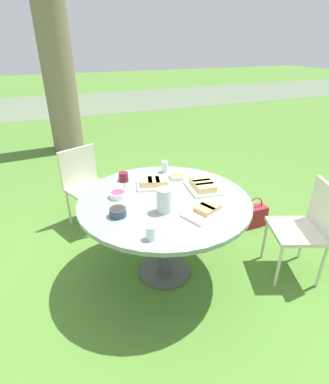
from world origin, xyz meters
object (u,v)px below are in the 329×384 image
at_px(dining_table, 164,208).
at_px(chair_near_left, 307,224).
at_px(chair_near_right, 85,181).
at_px(handbag, 253,216).
at_px(wine_glass, 124,178).
at_px(water_pitcher, 164,200).

height_order(dining_table, chair_near_left, chair_near_left).
bearing_deg(chair_near_right, handbag, -24.94).
xyz_separation_m(chair_near_right, wine_glass, (0.23, -0.87, 0.37)).
height_order(chair_near_left, water_pitcher, water_pitcher).
xyz_separation_m(water_pitcher, handbag, (1.33, 0.53, -0.74)).
bearing_deg(handbag, wine_glass, -177.72).
distance_m(chair_near_left, wine_glass, 1.63).
bearing_deg(chair_near_left, water_pitcher, 167.73).
bearing_deg(chair_near_right, chair_near_left, -44.40).
bearing_deg(wine_glass, chair_near_right, 104.83).
height_order(water_pitcher, handbag, water_pitcher).
relative_size(chair_near_left, water_pitcher, 4.71).
relative_size(chair_near_right, handbag, 2.42).
distance_m(wine_glass, handbag, 1.70).
xyz_separation_m(dining_table, handbag, (1.25, 0.34, -0.56)).
relative_size(water_pitcher, handbag, 0.51).
relative_size(dining_table, chair_near_right, 1.60).
relative_size(chair_near_left, handbag, 2.42).
distance_m(dining_table, chair_near_right, 1.26).
xyz_separation_m(chair_near_right, water_pitcher, (0.41, -1.34, 0.35)).
bearing_deg(handbag, water_pitcher, -158.25).
bearing_deg(water_pitcher, dining_table, 67.13).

